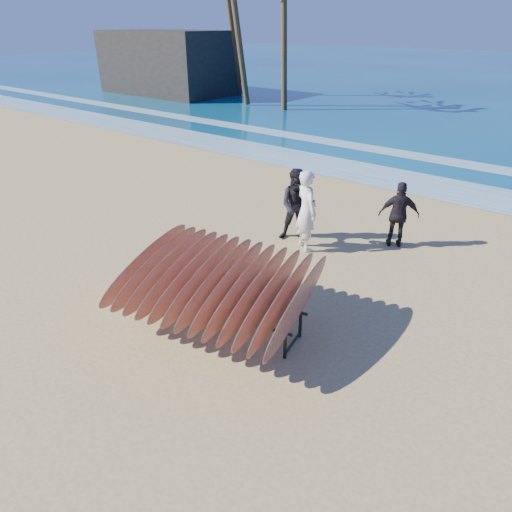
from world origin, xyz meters
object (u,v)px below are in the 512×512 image
object	(u,v)px
surfboard_rack	(216,282)
building	(168,63)
person_dark_b	(399,215)
person_white	(306,211)
person_dark_a	(297,206)

from	to	relation	value
surfboard_rack	building	distance (m)	31.35
surfboard_rack	person_dark_b	xyz separation A→B (m)	(1.19, 5.16, -0.07)
surfboard_rack	person_white	bearing A→B (deg)	86.42
surfboard_rack	person_dark_a	size ratio (longest dim) A/B	1.98
person_white	person_dark_a	distance (m)	0.55
surfboard_rack	building	world-z (taller)	building
person_dark_b	building	bearing A→B (deg)	-59.25
person_dark_a	person_dark_b	size ratio (longest dim) A/B	1.13
person_dark_b	building	world-z (taller)	building
surfboard_rack	building	bearing A→B (deg)	128.44
person_white	person_dark_a	world-z (taller)	person_white
surfboard_rack	person_dark_a	world-z (taller)	person_dark_a
person_dark_a	building	xyz separation A→B (m)	(-22.87, 16.42, 1.30)
person_white	person_dark_b	size ratio (longest dim) A/B	1.21
person_dark_a	person_dark_b	world-z (taller)	person_dark_a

